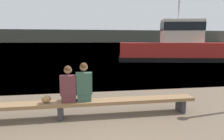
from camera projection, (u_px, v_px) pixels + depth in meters
The scene contains 7 objects.
water_surface at pixel (79, 43), 124.91m from camera, with size 240.00×240.00×0.00m, color teal.
far_shoreline at pixel (79, 36), 159.71m from camera, with size 600.00×12.00×9.84m, color #4C4C42.
bench_main at pixel (60, 105), 5.18m from camera, with size 7.33×0.45×0.44m.
person_left at pixel (68, 86), 5.15m from camera, with size 0.41×0.38×0.96m.
person_right at pixel (84, 84), 5.21m from camera, with size 0.41×0.38×1.02m.
shopping_bag at pixel (46, 99), 5.10m from camera, with size 0.24×0.16×0.20m.
tugboat_red at pixel (177, 48), 19.32m from camera, with size 11.28×5.01×6.45m.
Camera 1 is at (-0.04, -2.71, 2.04)m, focal length 32.00 mm.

